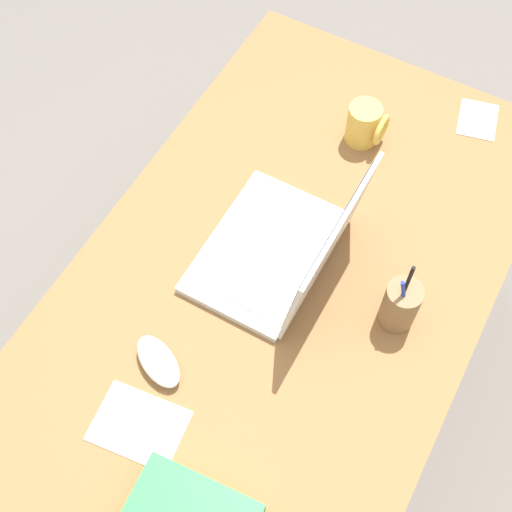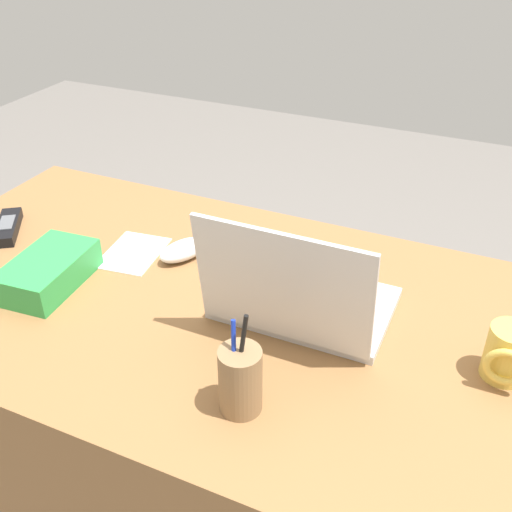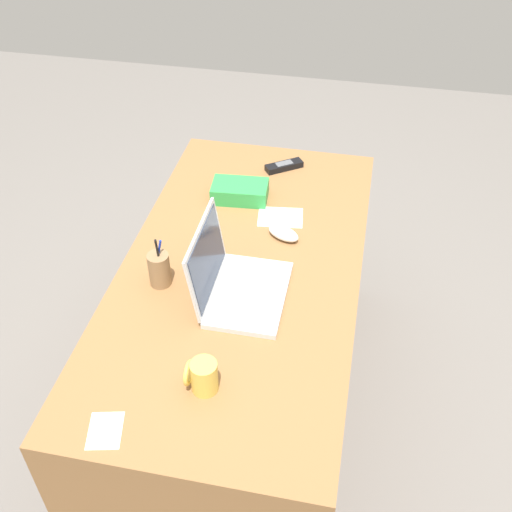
{
  "view_description": "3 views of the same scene",
  "coord_description": "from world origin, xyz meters",
  "views": [
    {
      "loc": [
        0.48,
        0.26,
        1.91
      ],
      "look_at": [
        -0.07,
        -0.04,
        0.82
      ],
      "focal_mm": 48.65,
      "sensor_mm": 36.0,
      "label": 1
    },
    {
      "loc": [
        -0.41,
        0.81,
        1.41
      ],
      "look_at": [
        -0.02,
        -0.07,
        0.8
      ],
      "focal_mm": 41.93,
      "sensor_mm": 36.0,
      "label": 2
    },
    {
      "loc": [
        -1.43,
        -0.34,
        2.03
      ],
      "look_at": [
        -0.02,
        -0.05,
        0.79
      ],
      "focal_mm": 43.33,
      "sensor_mm": 36.0,
      "label": 3
    }
  ],
  "objects": [
    {
      "name": "cordless_phone",
      "position": [
        0.59,
        -0.04,
        0.73
      ],
      "size": [
        0.12,
        0.15,
        0.03
      ],
      "color": "black",
      "rests_on": "desk"
    },
    {
      "name": "computer_mouse",
      "position": [
        0.17,
        -0.11,
        0.74
      ],
      "size": [
        0.1,
        0.13,
        0.04
      ],
      "primitive_type": "ellipsoid",
      "rotation": [
        0.0,
        0.0,
        -0.45
      ],
      "color": "white",
      "rests_on": "desk"
    },
    {
      "name": "desk",
      "position": [
        0.0,
        0.0,
        0.36
      ],
      "size": [
        1.49,
        0.76,
        0.72
      ],
      "primitive_type": "cube",
      "color": "olive",
      "rests_on": "ground"
    },
    {
      "name": "snack_bag",
      "position": [
        0.36,
        0.08,
        0.75
      ],
      "size": [
        0.13,
        0.21,
        0.06
      ],
      "primitive_type": "cube",
      "rotation": [
        0.0,
        0.0,
        0.08
      ],
      "color": "green",
      "rests_on": "desk"
    },
    {
      "name": "pen_holder",
      "position": [
        -0.13,
        0.23,
        0.78
      ],
      "size": [
        0.07,
        0.07,
        0.18
      ],
      "color": "olive",
      "rests_on": "desk"
    },
    {
      "name": "coffee_mug_white",
      "position": [
        -0.49,
        -0.01,
        0.77
      ],
      "size": [
        0.07,
        0.08,
        0.09
      ],
      "color": "#E0BC4C",
      "rests_on": "desk"
    },
    {
      "name": "laptop",
      "position": [
        -0.13,
        -0.01,
        0.77
      ],
      "size": [
        0.32,
        0.26,
        0.24
      ],
      "color": "silver",
      "rests_on": "desk"
    },
    {
      "name": "paper_note_near_laptop",
      "position": [
        0.28,
        -0.08,
        0.72
      ],
      "size": [
        0.13,
        0.17,
        0.0
      ],
      "primitive_type": "cube",
      "rotation": [
        0.0,
        0.0,
        0.12
      ],
      "color": "white",
      "rests_on": "desk"
    }
  ]
}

